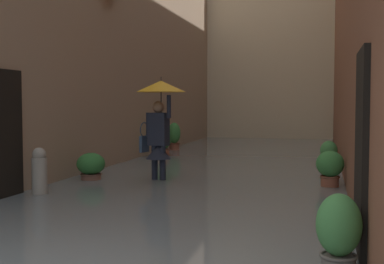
# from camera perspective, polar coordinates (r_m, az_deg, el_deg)

# --- Properties ---
(ground_plane) EXTENTS (60.00, 60.00, 0.00)m
(ground_plane) POSITION_cam_1_polar(r_m,az_deg,el_deg) (12.55, 4.13, -4.38)
(ground_plane) COLOR slate
(flood_water) EXTENTS (6.08, 24.45, 0.18)m
(flood_water) POSITION_cam_1_polar(r_m,az_deg,el_deg) (12.54, 4.13, -3.97)
(flood_water) COLOR slate
(flood_water) RESTS_ON ground_plane
(building_facade_far) EXTENTS (8.88, 1.80, 11.97)m
(building_facade_far) POSITION_cam_1_polar(r_m,az_deg,el_deg) (22.89, 8.91, 14.10)
(building_facade_far) COLOR beige
(building_facade_far) RESTS_ON ground_plane
(person_wading) EXTENTS (0.96, 0.96, 2.17)m
(person_wading) POSITION_cam_1_polar(r_m,az_deg,el_deg) (9.82, -3.66, 2.20)
(person_wading) COLOR #2D2319
(person_wading) RESTS_ON ground_plane
(potted_plant_near_left) EXTENTS (0.49, 0.49, 0.82)m
(potted_plant_near_left) POSITION_cam_1_polar(r_m,az_deg,el_deg) (9.42, 15.23, -4.07)
(potted_plant_near_left) COLOR brown
(potted_plant_near_left) RESTS_ON ground_plane
(potted_plant_mid_right) EXTENTS (0.55, 0.55, 0.70)m
(potted_plant_mid_right) POSITION_cam_1_polar(r_m,az_deg,el_deg) (10.12, -11.27, -4.00)
(potted_plant_mid_right) COLOR brown
(potted_plant_mid_right) RESTS_ON ground_plane
(potted_plant_near_right) EXTENTS (0.40, 0.40, 1.05)m
(potted_plant_near_right) POSITION_cam_1_polar(r_m,az_deg,el_deg) (16.09, -2.01, -0.67)
(potted_plant_near_right) COLOR brown
(potted_plant_near_right) RESTS_ON ground_plane
(potted_plant_far_right) EXTENTS (0.57, 0.57, 1.04)m
(potted_plant_far_right) POSITION_cam_1_polar(r_m,az_deg,el_deg) (14.20, -3.43, -1.15)
(potted_plant_far_right) COLOR #9E563D
(potted_plant_far_right) RESTS_ON ground_plane
(potted_plant_mid_left) EXTENTS (0.41, 0.41, 0.77)m
(potted_plant_mid_left) POSITION_cam_1_polar(r_m,az_deg,el_deg) (12.59, 15.09, -2.62)
(potted_plant_mid_left) COLOR #9E563D
(potted_plant_mid_left) RESTS_ON ground_plane
(potted_plant_far_left) EXTENTS (0.41, 0.41, 0.86)m
(potted_plant_far_left) POSITION_cam_1_polar(r_m,az_deg,el_deg) (4.86, 16.13, -11.13)
(potted_plant_far_left) COLOR #66605B
(potted_plant_far_left) RESTS_ON ground_plane
(mooring_bollard) EXTENTS (0.25, 0.25, 0.94)m
(mooring_bollard) POSITION_cam_1_polar(r_m,az_deg,el_deg) (8.72, -16.74, -4.77)
(mooring_bollard) COLOR gray
(mooring_bollard) RESTS_ON ground_plane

